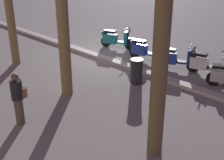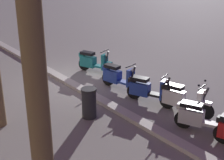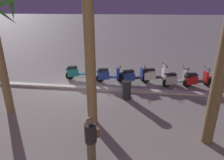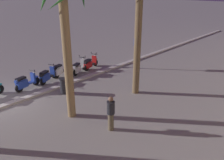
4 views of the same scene
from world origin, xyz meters
The scene contains 8 objects.
ground_plane centered at (0.00, 0.00, 0.00)m, with size 200.00×200.00×0.00m, color gray.
curb_strip centered at (0.00, 0.47, 0.06)m, with size 60.00×0.36×0.12m, color #BCB7AD.
scooter_white_last_in_row centered at (-4.40, -1.07, 0.47)m, with size 1.78×0.75×1.17m.
scooter_blue_second_in_line centered at (-3.14, -0.78, 0.45)m, with size 1.67×0.87×1.04m.
scooter_blue_mid_centre centered at (-1.61, -0.74, 0.46)m, with size 1.76×0.67×1.04m.
scooter_teal_mid_front centered at (0.44, -1.05, 0.46)m, with size 1.69×0.83×1.04m.
pedestrian_window_shopping centered at (-2.17, 5.94, 0.85)m, with size 0.42×0.43×1.61m.
litter_bin centered at (-2.89, 1.41, 0.48)m, with size 0.48×0.48×0.95m.
Camera 1 is at (-9.68, 10.07, 5.14)m, focal length 51.50 mm.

